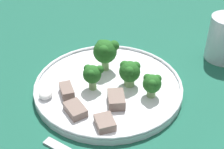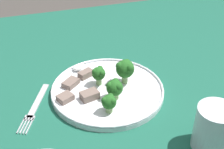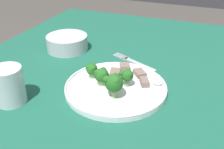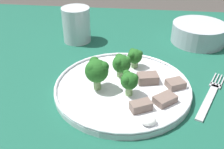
{
  "view_description": "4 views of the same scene",
  "coord_description": "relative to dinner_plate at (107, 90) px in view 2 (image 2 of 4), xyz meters",
  "views": [
    {
      "loc": [
        0.46,
        0.09,
        1.15
      ],
      "look_at": [
        -0.03,
        0.02,
        0.79
      ],
      "focal_mm": 50.0,
      "sensor_mm": 36.0,
      "label": 1
    },
    {
      "loc": [
        0.17,
        0.63,
        1.26
      ],
      "look_at": [
        -0.03,
        0.01,
        0.82
      ],
      "focal_mm": 50.0,
      "sensor_mm": 36.0,
      "label": 2
    },
    {
      "loc": [
        -0.6,
        -0.21,
        1.17
      ],
      "look_at": [
        0.01,
        0.04,
        0.8
      ],
      "focal_mm": 42.0,
      "sensor_mm": 36.0,
      "label": 3
    },
    {
      "loc": [
        0.01,
        -0.44,
        1.1
      ],
      "look_at": [
        -0.04,
        0.0,
        0.81
      ],
      "focal_mm": 42.0,
      "sensor_mm": 36.0,
      "label": 4
    }
  ],
  "objects": [
    {
      "name": "sauce_dollop",
      "position": [
        0.05,
        -0.11,
        0.01
      ],
      "size": [
        0.03,
        0.03,
        0.02
      ],
      "color": "white",
      "rests_on": "dinner_plate"
    },
    {
      "name": "dinner_plate",
      "position": [
        0.0,
        0.0,
        0.0
      ],
      "size": [
        0.29,
        0.29,
        0.02
      ],
      "color": "white",
      "rests_on": "table"
    },
    {
      "name": "fork",
      "position": [
        0.18,
        0.0,
        -0.01
      ],
      "size": [
        0.09,
        0.17,
        0.0
      ],
      "color": "#B2B2B7",
      "rests_on": "table"
    },
    {
      "name": "meat_slice_front_slice",
      "position": [
        0.09,
        -0.04,
        0.01
      ],
      "size": [
        0.05,
        0.05,
        0.01
      ],
      "color": "#756056",
      "rests_on": "dinner_plate"
    },
    {
      "name": "broccoli_floret_center_left",
      "position": [
        0.02,
        0.08,
        0.03
      ],
      "size": [
        0.04,
        0.03,
        0.05
      ],
      "color": "#7FA866",
      "rests_on": "dinner_plate"
    },
    {
      "name": "meat_slice_middle_slice",
      "position": [
        0.05,
        0.02,
        0.01
      ],
      "size": [
        0.05,
        0.04,
        0.02
      ],
      "color": "#756056",
      "rests_on": "dinner_plate"
    },
    {
      "name": "table",
      "position": [
        0.02,
        -0.01,
        -0.1
      ],
      "size": [
        1.38,
        1.12,
        0.77
      ],
      "color": "#195642",
      "rests_on": "ground_plane"
    },
    {
      "name": "meat_slice_rear_slice",
      "position": [
        0.04,
        -0.07,
        0.01
      ],
      "size": [
        0.05,
        0.04,
        0.02
      ],
      "color": "#756056",
      "rests_on": "dinner_plate"
    },
    {
      "name": "broccoli_floret_near_rim_left",
      "position": [
        -0.05,
        -0.01,
        0.05
      ],
      "size": [
        0.05,
        0.05,
        0.07
      ],
      "color": "#7FA866",
      "rests_on": "dinner_plate"
    },
    {
      "name": "drinking_glass",
      "position": [
        -0.15,
        0.24,
        0.04
      ],
      "size": [
        0.08,
        0.08,
        0.1
      ],
      "color": "silver",
      "rests_on": "table"
    },
    {
      "name": "broccoli_floret_front_left",
      "position": [
        -0.01,
        0.04,
        0.03
      ],
      "size": [
        0.04,
        0.04,
        0.05
      ],
      "color": "#7FA866",
      "rests_on": "dinner_plate"
    },
    {
      "name": "broccoli_floret_back_left",
      "position": [
        0.01,
        -0.03,
        0.04
      ],
      "size": [
        0.04,
        0.04,
        0.05
      ],
      "color": "#7FA866",
      "rests_on": "dinner_plate"
    },
    {
      "name": "meat_slice_edge_slice",
      "position": [
        0.11,
        0.01,
        0.01
      ],
      "size": [
        0.05,
        0.04,
        0.01
      ],
      "color": "#756056",
      "rests_on": "dinner_plate"
    }
  ]
}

